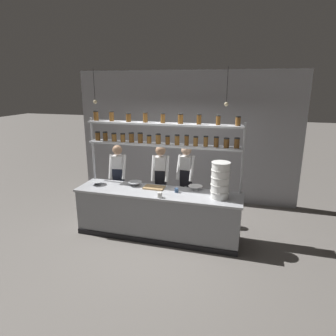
{
  "coord_description": "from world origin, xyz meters",
  "views": [
    {
      "loc": [
        1.65,
        -5.07,
        2.89
      ],
      "look_at": [
        0.14,
        0.2,
        1.33
      ],
      "focal_mm": 32.0,
      "sensor_mm": 36.0,
      "label": 1
    }
  ],
  "objects_px": {
    "spice_shelf_unit": "(162,137)",
    "chef_right": "(186,178)",
    "chef_center": "(161,179)",
    "cutting_board": "(154,187)",
    "prep_bowl_near_left": "(135,184)",
    "prep_bowl_center_back": "(98,183)",
    "container_stack": "(220,180)",
    "prep_bowl_center_front": "(195,188)",
    "serving_cup_front": "(177,190)",
    "chef_left": "(118,177)",
    "serving_cup_by_board": "(160,195)"
  },
  "relations": [
    {
      "from": "spice_shelf_unit",
      "to": "chef_right",
      "type": "xyz_separation_m",
      "value": [
        0.37,
        0.51,
        -0.94
      ]
    },
    {
      "from": "chef_center",
      "to": "cutting_board",
      "type": "relative_size",
      "value": 4.17
    },
    {
      "from": "cutting_board",
      "to": "chef_center",
      "type": "bearing_deg",
      "value": 92.49
    },
    {
      "from": "prep_bowl_near_left",
      "to": "prep_bowl_center_back",
      "type": "bearing_deg",
      "value": -168.57
    },
    {
      "from": "container_stack",
      "to": "prep_bowl_center_front",
      "type": "relative_size",
      "value": 2.38
    },
    {
      "from": "serving_cup_front",
      "to": "container_stack",
      "type": "bearing_deg",
      "value": -4.63
    },
    {
      "from": "spice_shelf_unit",
      "to": "serving_cup_front",
      "type": "relative_size",
      "value": 37.65
    },
    {
      "from": "prep_bowl_near_left",
      "to": "chef_left",
      "type": "bearing_deg",
      "value": 143.42
    },
    {
      "from": "prep_bowl_near_left",
      "to": "serving_cup_by_board",
      "type": "xyz_separation_m",
      "value": [
        0.67,
        -0.49,
        0.01
      ]
    },
    {
      "from": "chef_left",
      "to": "chef_center",
      "type": "relative_size",
      "value": 0.98
    },
    {
      "from": "serving_cup_by_board",
      "to": "chef_left",
      "type": "bearing_deg",
      "value": 143.68
    },
    {
      "from": "prep_bowl_center_back",
      "to": "serving_cup_front",
      "type": "bearing_deg",
      "value": 0.11
    },
    {
      "from": "container_stack",
      "to": "serving_cup_front",
      "type": "xyz_separation_m",
      "value": [
        -0.81,
        0.07,
        -0.29
      ]
    },
    {
      "from": "chef_left",
      "to": "cutting_board",
      "type": "height_order",
      "value": "chef_left"
    },
    {
      "from": "chef_left",
      "to": "prep_bowl_center_back",
      "type": "relative_size",
      "value": 5.89
    },
    {
      "from": "chef_right",
      "to": "prep_bowl_near_left",
      "type": "distance_m",
      "value": 1.11
    },
    {
      "from": "chef_right",
      "to": "prep_bowl_center_back",
      "type": "distance_m",
      "value": 1.83
    },
    {
      "from": "chef_left",
      "to": "prep_bowl_center_front",
      "type": "distance_m",
      "value": 1.79
    },
    {
      "from": "spice_shelf_unit",
      "to": "serving_cup_front",
      "type": "bearing_deg",
      "value": -37.72
    },
    {
      "from": "prep_bowl_near_left",
      "to": "prep_bowl_center_back",
      "type": "relative_size",
      "value": 1.01
    },
    {
      "from": "prep_bowl_center_back",
      "to": "serving_cup_front",
      "type": "relative_size",
      "value": 3.41
    },
    {
      "from": "chef_center",
      "to": "chef_right",
      "type": "height_order",
      "value": "chef_center"
    },
    {
      "from": "spice_shelf_unit",
      "to": "chef_center",
      "type": "xyz_separation_m",
      "value": [
        -0.13,
        0.32,
        -0.94
      ]
    },
    {
      "from": "chef_right",
      "to": "chef_left",
      "type": "bearing_deg",
      "value": -165.81
    },
    {
      "from": "prep_bowl_center_front",
      "to": "serving_cup_by_board",
      "type": "distance_m",
      "value": 0.79
    },
    {
      "from": "chef_center",
      "to": "chef_right",
      "type": "xyz_separation_m",
      "value": [
        0.5,
        0.19,
        -0.0
      ]
    },
    {
      "from": "chef_left",
      "to": "prep_bowl_center_front",
      "type": "height_order",
      "value": "chef_left"
    },
    {
      "from": "container_stack",
      "to": "prep_bowl_center_front",
      "type": "distance_m",
      "value": 0.65
    },
    {
      "from": "spice_shelf_unit",
      "to": "prep_bowl_center_front",
      "type": "height_order",
      "value": "spice_shelf_unit"
    },
    {
      "from": "cutting_board",
      "to": "prep_bowl_center_back",
      "type": "xyz_separation_m",
      "value": [
        -1.17,
        -0.11,
        0.03
      ]
    },
    {
      "from": "chef_right",
      "to": "serving_cup_by_board",
      "type": "relative_size",
      "value": 16.91
    },
    {
      "from": "chef_right",
      "to": "container_stack",
      "type": "xyz_separation_m",
      "value": [
        0.81,
        -0.86,
        0.29
      ]
    },
    {
      "from": "chef_center",
      "to": "serving_cup_by_board",
      "type": "relative_size",
      "value": 16.93
    },
    {
      "from": "serving_cup_front",
      "to": "serving_cup_by_board",
      "type": "relative_size",
      "value": 0.83
    },
    {
      "from": "chef_center",
      "to": "serving_cup_by_board",
      "type": "height_order",
      "value": "chef_center"
    },
    {
      "from": "chef_left",
      "to": "chef_right",
      "type": "xyz_separation_m",
      "value": [
        1.45,
        0.24,
        0.02
      ]
    },
    {
      "from": "chef_center",
      "to": "chef_right",
      "type": "distance_m",
      "value": 0.54
    },
    {
      "from": "cutting_board",
      "to": "prep_bowl_near_left",
      "type": "relative_size",
      "value": 1.43
    },
    {
      "from": "spice_shelf_unit",
      "to": "container_stack",
      "type": "xyz_separation_m",
      "value": [
        1.18,
        -0.35,
        -0.65
      ]
    },
    {
      "from": "chef_left",
      "to": "prep_bowl_center_front",
      "type": "bearing_deg",
      "value": -20.37
    },
    {
      "from": "cutting_board",
      "to": "prep_bowl_near_left",
      "type": "bearing_deg",
      "value": 174.43
    },
    {
      "from": "prep_bowl_near_left",
      "to": "prep_bowl_center_front",
      "type": "xyz_separation_m",
      "value": [
        1.21,
        0.09,
        -0.0
      ]
    },
    {
      "from": "container_stack",
      "to": "prep_bowl_near_left",
      "type": "bearing_deg",
      "value": 172.85
    },
    {
      "from": "prep_bowl_near_left",
      "to": "serving_cup_by_board",
      "type": "relative_size",
      "value": 2.85
    },
    {
      "from": "chef_center",
      "to": "cutting_board",
      "type": "height_order",
      "value": "chef_center"
    },
    {
      "from": "container_stack",
      "to": "cutting_board",
      "type": "relative_size",
      "value": 1.65
    },
    {
      "from": "cutting_board",
      "to": "serving_cup_by_board",
      "type": "distance_m",
      "value": 0.52
    },
    {
      "from": "prep_bowl_center_front",
      "to": "serving_cup_front",
      "type": "bearing_deg",
      "value": -142.79
    },
    {
      "from": "container_stack",
      "to": "prep_bowl_near_left",
      "type": "relative_size",
      "value": 2.35
    },
    {
      "from": "chef_left",
      "to": "chef_center",
      "type": "distance_m",
      "value": 0.95
    }
  ]
}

